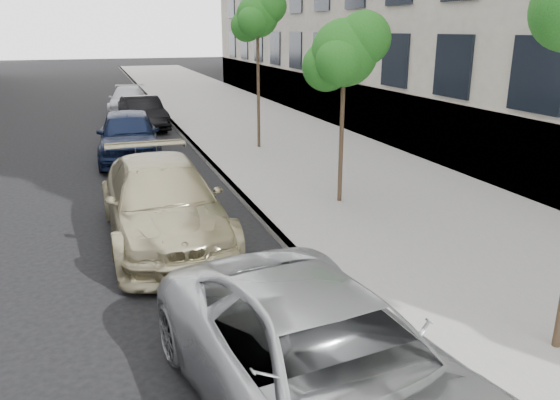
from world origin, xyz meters
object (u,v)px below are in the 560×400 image
sedan_blue (129,135)px  sedan_rear (128,100)px  suv (163,202)px  sedan_black (143,113)px  tree_mid (345,53)px  minivan (326,367)px  tree_far (258,16)px

sedan_blue → sedan_rear: size_ratio=1.06×
suv → sedan_black: suv is taller
tree_mid → minivan: tree_mid is taller
tree_far → minivan: size_ratio=0.99×
suv → sedan_blue: 7.34m
suv → tree_mid: bearing=9.7°
minivan → suv: 6.02m
sedan_blue → tree_mid: bearing=-53.3°
tree_mid → minivan: 8.02m
tree_mid → sedan_rear: size_ratio=0.98×
tree_far → suv: tree_far is taller
sedan_black → minivan: bearing=-96.2°
tree_mid → suv: (-4.18, -0.78, -2.72)m
tree_far → minivan: (-3.33, -13.24, -3.66)m
tree_mid → minivan: bearing=-116.3°
sedan_rear → minivan: bearing=-82.1°
suv → sedan_black: (0.86, 12.99, -0.11)m
tree_far → sedan_rear: size_ratio=1.17×
sedan_rear → tree_far: bearing=-63.8°
sedan_blue → sedan_black: (0.97, 5.65, -0.13)m
suv → sedan_rear: (0.61, 17.76, -0.14)m
minivan → suv: bearing=91.1°
tree_far → sedan_blue: (-4.30, 0.05, -3.59)m
tree_mid → tree_far: size_ratio=0.83×
tree_far → sedan_rear: 11.68m
tree_mid → sedan_blue: tree_mid is taller
sedan_black → sedan_rear: 4.77m
sedan_rear → sedan_black: bearing=-79.7°
minivan → sedan_rear: 23.72m
tree_mid → sedan_black: 12.97m
sedan_blue → sedan_black: size_ratio=1.15×
sedan_rear → tree_mid: bearing=-70.8°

